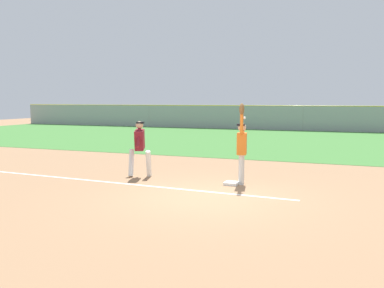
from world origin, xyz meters
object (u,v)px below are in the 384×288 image
object	(u,v)px
baseball	(244,118)
parked_car_black	(292,120)
parked_car_red	(229,119)
parked_car_tan	(365,121)
fielder	(242,145)
runner	(140,145)
first_base	(231,183)

from	to	relation	value
baseball	parked_car_black	bearing A→B (deg)	94.08
baseball	parked_car_red	world-z (taller)	baseball
parked_car_black	parked_car_tan	world-z (taller)	same
fielder	parked_car_red	size ratio (longest dim) A/B	0.52
runner	baseball	distance (m)	3.43
fielder	parked_car_tan	world-z (taller)	fielder
fielder	parked_car_tan	bearing A→B (deg)	-110.14
parked_car_black	parked_car_tan	distance (m)	5.80
parked_car_black	parked_car_tan	size ratio (longest dim) A/B	1.01
first_base	parked_car_red	size ratio (longest dim) A/B	0.09
first_base	parked_car_black	bearing A→B (deg)	93.30
runner	parked_car_tan	size ratio (longest dim) A/B	0.39
first_base	fielder	distance (m)	1.12
parked_car_red	baseball	bearing A→B (deg)	-72.74
runner	parked_car_black	world-z (taller)	runner
first_base	parked_car_tan	distance (m)	25.53
first_base	runner	xyz separation A→B (m)	(-2.97, 0.16, 0.96)
first_base	parked_car_red	xyz separation A→B (m)	(-7.01, 24.60, 0.63)
first_base	fielder	xyz separation A→B (m)	(0.24, 0.18, 1.08)
fielder	parked_car_black	xyz separation A→B (m)	(-1.68, 24.87, -0.45)
first_base	parked_car_red	bearing A→B (deg)	105.91
fielder	first_base	bearing A→B (deg)	27.02
fielder	baseball	world-z (taller)	fielder
fielder	parked_car_black	bearing A→B (deg)	-96.92
fielder	parked_car_black	size ratio (longest dim) A/B	0.51
baseball	parked_car_black	world-z (taller)	baseball
runner	parked_car_black	size ratio (longest dim) A/B	0.38
fielder	baseball	bearing A→B (deg)	113.26
fielder	parked_car_red	xyz separation A→B (m)	(-7.25, 24.42, -0.45)
parked_car_red	fielder	bearing A→B (deg)	-72.86
first_base	runner	world-z (taller)	runner
runner	baseball	bearing A→B (deg)	-22.22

